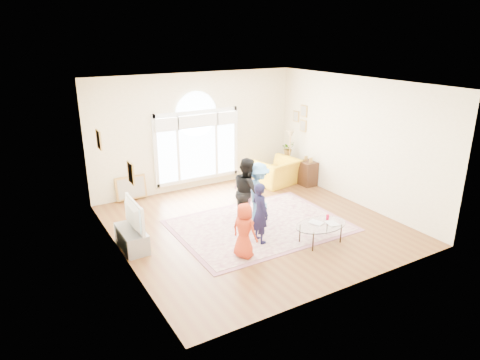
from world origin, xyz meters
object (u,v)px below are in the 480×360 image
area_rug (260,225)px  television (130,215)px  tv_console (132,239)px  armchair (277,172)px  coffee_table (321,225)px

area_rug → television: television is taller
area_rug → tv_console: (-2.84, 0.45, 0.20)m
area_rug → television: 2.95m
television → tv_console: bearing=180.0°
tv_console → armchair: bearing=19.4°
television → coffee_table: television is taller
television → coffee_table: (3.48, -1.77, -0.32)m
television → armchair: (4.77, 1.68, -0.35)m
area_rug → armchair: (1.95, 2.13, 0.36)m
television → area_rug: bearing=-9.0°
area_rug → coffee_table: coffee_table is taller
area_rug → coffee_table: bearing=-64.0°
coffee_table → armchair: armchair is taller
area_rug → tv_console: tv_console is taller
television → armchair: 5.07m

